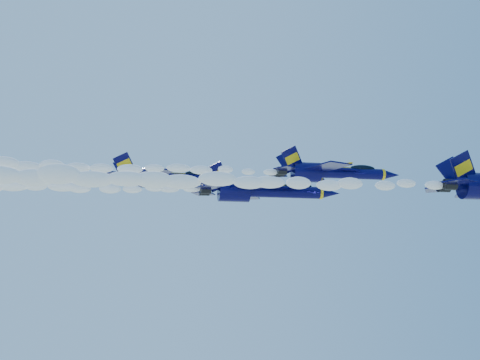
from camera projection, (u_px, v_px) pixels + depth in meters
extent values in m
ellipsoid|color=#060438|center=(479.00, 186.00, 65.58)|extent=(1.54, 2.66, 6.31)
cube|color=#060438|center=(475.00, 193.00, 69.72)|extent=(5.29, 6.27, 0.18)
cube|color=#060438|center=(463.00, 168.00, 64.47)|extent=(3.21, 1.02, 3.46)
cube|color=#060438|center=(453.00, 172.00, 66.47)|extent=(3.21, 1.02, 3.46)
cylinder|color=black|center=(450.00, 185.00, 64.34)|extent=(1.18, 1.09, 1.09)
cylinder|color=black|center=(444.00, 187.00, 65.58)|extent=(1.18, 1.09, 1.09)
ellipsoid|color=white|center=(164.00, 179.00, 60.06)|extent=(53.83, 2.20, 1.98)
cylinder|color=#060438|center=(351.00, 173.00, 78.58)|extent=(7.76, 1.29, 1.29)
ellipsoid|color=#060438|center=(306.00, 172.00, 77.62)|extent=(1.34, 2.33, 5.52)
cone|color=#060438|center=(391.00, 175.00, 79.47)|extent=(2.24, 1.29, 1.29)
cylinder|color=yellow|center=(382.00, 175.00, 79.29)|extent=(0.30, 1.34, 1.34)
ellipsoid|color=black|center=(362.00, 169.00, 78.96)|extent=(3.10, 1.01, 0.85)
cube|color=yellow|center=(362.00, 171.00, 78.91)|extent=(3.62, 0.86, 0.16)
cube|color=#060438|center=(328.00, 166.00, 74.56)|extent=(4.62, 5.48, 0.16)
cube|color=#060438|center=(311.00, 178.00, 81.24)|extent=(4.62, 5.48, 0.16)
cube|color=yellow|center=(338.00, 166.00, 74.79)|extent=(2.08, 4.32, 0.09)
cube|color=yellow|center=(320.00, 177.00, 81.46)|extent=(2.08, 4.32, 0.09)
cube|color=#060438|center=(292.00, 159.00, 76.65)|extent=(2.81, 0.89, 3.02)
cube|color=#060438|center=(288.00, 162.00, 78.40)|extent=(2.81, 0.89, 3.02)
cylinder|color=black|center=(282.00, 171.00, 76.53)|extent=(1.03, 0.95, 0.95)
cylinder|color=black|center=(280.00, 173.00, 77.62)|extent=(1.03, 0.95, 0.95)
cube|color=yellow|center=(329.00, 167.00, 78.25)|extent=(9.48, 0.30, 0.07)
ellipsoid|color=white|center=(35.00, 166.00, 72.19)|extent=(53.83, 1.92, 1.73)
cylinder|color=#060438|center=(284.00, 192.00, 85.12)|extent=(9.37, 1.56, 1.56)
ellipsoid|color=#060438|center=(234.00, 191.00, 83.96)|extent=(1.62, 2.81, 6.66)
cone|color=#060438|center=(330.00, 193.00, 86.19)|extent=(2.71, 1.56, 1.56)
cylinder|color=yellow|center=(320.00, 193.00, 85.97)|extent=(0.36, 1.62, 1.62)
ellipsoid|color=black|center=(298.00, 186.00, 85.58)|extent=(3.75, 1.22, 1.03)
cube|color=yellow|center=(298.00, 189.00, 85.52)|extent=(4.37, 1.04, 0.19)
cube|color=#060438|center=(255.00, 185.00, 80.27)|extent=(5.58, 6.62, 0.19)
cube|color=#060438|center=(242.00, 196.00, 88.32)|extent=(5.58, 6.62, 0.19)
cube|color=yellow|center=(267.00, 185.00, 80.54)|extent=(2.51, 5.21, 0.10)
cube|color=yellow|center=(253.00, 195.00, 88.60)|extent=(2.51, 5.21, 0.10)
cube|color=#060438|center=(217.00, 176.00, 82.79)|extent=(3.39, 1.07, 3.65)
cube|color=#060438|center=(215.00, 179.00, 84.90)|extent=(3.39, 1.07, 3.65)
cylinder|color=black|center=(206.00, 189.00, 82.65)|extent=(1.25, 1.15, 1.15)
cylinder|color=black|center=(204.00, 191.00, 83.96)|extent=(1.25, 1.15, 1.15)
cube|color=yellow|center=(260.00, 185.00, 84.72)|extent=(11.45, 0.36, 0.08)
cylinder|color=#060438|center=(185.00, 179.00, 90.23)|extent=(8.67, 1.44, 1.44)
ellipsoid|color=#060438|center=(140.00, 178.00, 89.15)|extent=(1.50, 2.60, 6.16)
cone|color=#060438|center=(226.00, 180.00, 91.22)|extent=(2.50, 1.44, 1.44)
cylinder|color=yellow|center=(218.00, 180.00, 91.02)|extent=(0.34, 1.50, 1.50)
ellipsoid|color=black|center=(197.00, 174.00, 90.65)|extent=(3.47, 1.13, 0.95)
cube|color=yellow|center=(197.00, 176.00, 90.60)|extent=(4.04, 0.96, 0.17)
cube|color=#060438|center=(155.00, 172.00, 85.74)|extent=(5.16, 6.12, 0.17)
cube|color=#060438|center=(152.00, 183.00, 93.19)|extent=(5.16, 6.12, 0.17)
cube|color=yellow|center=(165.00, 172.00, 86.00)|extent=(2.32, 4.82, 0.10)
cube|color=yellow|center=(161.00, 182.00, 93.45)|extent=(2.32, 4.82, 0.10)
cube|color=#060438|center=(124.00, 165.00, 88.07)|extent=(3.14, 0.99, 3.38)
cube|color=#060438|center=(124.00, 168.00, 90.03)|extent=(3.14, 0.99, 3.38)
cylinder|color=black|center=(114.00, 176.00, 87.94)|extent=(1.16, 1.06, 1.06)
cylinder|color=black|center=(114.00, 178.00, 89.15)|extent=(1.16, 1.06, 1.06)
cube|color=yellow|center=(164.00, 173.00, 89.86)|extent=(10.59, 0.34, 0.08)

